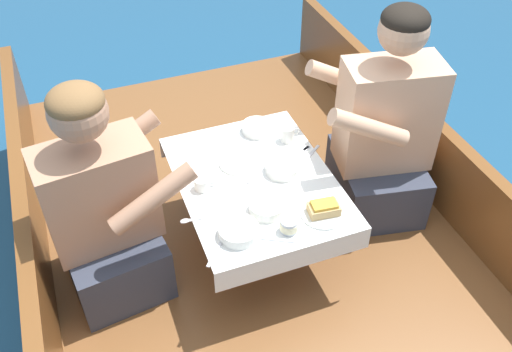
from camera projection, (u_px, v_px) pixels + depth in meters
name	position (u px, v px, depth m)	size (l,w,h in m)	color
ground_plane	(261.00, 287.00, 2.66)	(60.00, 60.00, 0.00)	navy
boat_deck	(261.00, 269.00, 2.58)	(1.86, 3.07, 0.25)	brown
gunwale_port	(37.00, 281.00, 2.13)	(0.06, 3.07, 0.38)	brown
gunwale_starboard	(444.00, 170.00, 2.61)	(0.06, 3.07, 0.38)	brown
cockpit_table	(256.00, 187.00, 2.32)	(0.61, 0.80, 0.36)	#B2B2B7
person_port	(105.00, 213.00, 2.15)	(0.56, 0.50, 0.93)	#333847
person_starboard	(383.00, 135.00, 2.47)	(0.58, 0.52, 0.99)	#333847
plate_sandwich	(323.00, 213.00, 2.15)	(0.17, 0.17, 0.01)	silver
plate_bread	(238.00, 163.00, 2.37)	(0.15, 0.15, 0.01)	silver
sandwich	(324.00, 208.00, 2.13)	(0.12, 0.08, 0.05)	tan
bowl_port_near	(257.00, 127.00, 2.53)	(0.13, 0.13, 0.04)	silver
bowl_starboard_near	(283.00, 167.00, 2.32)	(0.15, 0.15, 0.04)	silver
bowl_center_far	(267.00, 207.00, 2.15)	(0.14, 0.14, 0.04)	silver
bowl_port_far	(239.00, 231.00, 2.06)	(0.15, 0.15, 0.04)	silver
coffee_cup_port	(202.00, 183.00, 2.24)	(0.09, 0.06, 0.05)	silver
coffee_cup_starboard	(288.00, 134.00, 2.47)	(0.09, 0.06, 0.07)	silver
tin_can	(289.00, 226.00, 2.07)	(0.07, 0.07, 0.05)	silver
utensil_fork_starboard	(298.00, 154.00, 2.42)	(0.16, 0.09, 0.00)	silver
utensil_spoon_port	(248.00, 188.00, 2.26)	(0.12, 0.14, 0.01)	silver
utensil_knife_port	(272.00, 239.00, 2.05)	(0.15, 0.09, 0.00)	silver
utensil_knife_starboard	(309.00, 156.00, 2.41)	(0.14, 0.11, 0.00)	silver
utensil_spoon_starboard	(196.00, 219.00, 2.13)	(0.17, 0.03, 0.01)	silver
utensil_fork_port	(219.00, 246.00, 2.03)	(0.13, 0.14, 0.00)	silver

